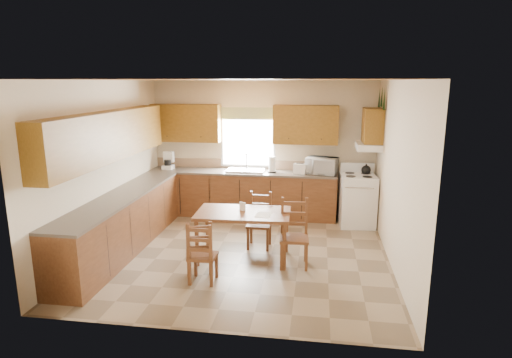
# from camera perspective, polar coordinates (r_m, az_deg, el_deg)

# --- Properties ---
(floor) EXTENTS (4.50, 4.50, 0.00)m
(floor) POSITION_cam_1_polar(r_m,az_deg,el_deg) (6.94, -1.61, -9.81)
(floor) COLOR #826F55
(floor) RESTS_ON ground
(ceiling) EXTENTS (4.50, 4.50, 0.00)m
(ceiling) POSITION_cam_1_polar(r_m,az_deg,el_deg) (6.40, -1.77, 13.08)
(ceiling) COLOR brown
(ceiling) RESTS_ON floor
(wall_left) EXTENTS (4.50, 4.50, 0.00)m
(wall_left) POSITION_cam_1_polar(r_m,az_deg,el_deg) (7.27, -19.43, 1.63)
(wall_left) COLOR beige
(wall_left) RESTS_ON floor
(wall_right) EXTENTS (4.50, 4.50, 0.00)m
(wall_right) POSITION_cam_1_polar(r_m,az_deg,el_deg) (6.54, 18.12, 0.53)
(wall_right) COLOR beige
(wall_right) RESTS_ON floor
(wall_back) EXTENTS (4.50, 4.50, 0.00)m
(wall_back) POSITION_cam_1_polar(r_m,az_deg,el_deg) (8.73, 0.90, 4.14)
(wall_back) COLOR beige
(wall_back) RESTS_ON floor
(wall_front) EXTENTS (4.50, 4.50, 0.00)m
(wall_front) POSITION_cam_1_polar(r_m,az_deg,el_deg) (4.41, -6.80, -4.73)
(wall_front) COLOR beige
(wall_front) RESTS_ON floor
(lower_cab_back) EXTENTS (3.75, 0.60, 0.88)m
(lower_cab_back) POSITION_cam_1_polar(r_m,az_deg,el_deg) (8.68, -1.84, -2.05)
(lower_cab_back) COLOR brown
(lower_cab_back) RESTS_ON floor
(lower_cab_left) EXTENTS (0.60, 3.60, 0.88)m
(lower_cab_left) POSITION_cam_1_polar(r_m,az_deg,el_deg) (7.23, -17.32, -5.74)
(lower_cab_left) COLOR brown
(lower_cab_left) RESTS_ON floor
(counter_back) EXTENTS (3.75, 0.63, 0.04)m
(counter_back) POSITION_cam_1_polar(r_m,az_deg,el_deg) (8.57, -1.86, 0.92)
(counter_back) COLOR #554B43
(counter_back) RESTS_ON lower_cab_back
(counter_left) EXTENTS (0.63, 3.60, 0.04)m
(counter_left) POSITION_cam_1_polar(r_m,az_deg,el_deg) (7.10, -17.57, -2.22)
(counter_left) COLOR #554B43
(counter_left) RESTS_ON lower_cab_left
(backsplash) EXTENTS (3.75, 0.01, 0.18)m
(backsplash) POSITION_cam_1_polar(r_m,az_deg,el_deg) (8.83, -1.53, 2.01)
(backsplash) COLOR #96755A
(backsplash) RESTS_ON counter_back
(upper_cab_back_left) EXTENTS (1.41, 0.33, 0.75)m
(upper_cab_back_left) POSITION_cam_1_polar(r_m,az_deg,el_deg) (8.84, -9.31, 7.39)
(upper_cab_back_left) COLOR brown
(upper_cab_back_left) RESTS_ON wall_back
(upper_cab_back_right) EXTENTS (1.25, 0.33, 0.75)m
(upper_cab_back_right) POSITION_cam_1_polar(r_m,az_deg,el_deg) (8.43, 6.63, 7.21)
(upper_cab_back_right) COLOR brown
(upper_cab_back_right) RESTS_ON wall_back
(upper_cab_left) EXTENTS (0.33, 3.60, 0.75)m
(upper_cab_left) POSITION_cam_1_polar(r_m,az_deg,el_deg) (6.99, -19.10, 5.42)
(upper_cab_left) COLOR brown
(upper_cab_left) RESTS_ON wall_left
(upper_cab_stove) EXTENTS (0.33, 0.62, 0.62)m
(upper_cab_stove) POSITION_cam_1_polar(r_m,az_deg,el_deg) (8.05, 15.29, 6.90)
(upper_cab_stove) COLOR brown
(upper_cab_stove) RESTS_ON wall_right
(range_hood) EXTENTS (0.44, 0.62, 0.12)m
(range_hood) POSITION_cam_1_polar(r_m,az_deg,el_deg) (8.09, 14.77, 4.24)
(range_hood) COLOR white
(range_hood) RESTS_ON wall_right
(window_frame) EXTENTS (1.13, 0.02, 1.18)m
(window_frame) POSITION_cam_1_polar(r_m,az_deg,el_deg) (8.71, -1.09, 5.46)
(window_frame) COLOR white
(window_frame) RESTS_ON wall_back
(window_pane) EXTENTS (1.05, 0.01, 1.10)m
(window_pane) POSITION_cam_1_polar(r_m,az_deg,el_deg) (8.71, -1.09, 5.45)
(window_pane) COLOR white
(window_pane) RESTS_ON wall_back
(window_valance) EXTENTS (1.19, 0.01, 0.24)m
(window_valance) POSITION_cam_1_polar(r_m,az_deg,el_deg) (8.63, -1.14, 8.72)
(window_valance) COLOR #48682E
(window_valance) RESTS_ON wall_back
(sink_basin) EXTENTS (0.75, 0.45, 0.04)m
(sink_basin) POSITION_cam_1_polar(r_m,az_deg,el_deg) (8.55, -1.37, 1.17)
(sink_basin) COLOR silver
(sink_basin) RESTS_ON counter_back
(pine_decal_a) EXTENTS (0.22, 0.22, 0.36)m
(pine_decal_a) POSITION_cam_1_polar(r_m,az_deg,el_deg) (7.72, 16.75, 10.15)
(pine_decal_a) COLOR black
(pine_decal_a) RESTS_ON wall_right
(pine_decal_b) EXTENTS (0.22, 0.22, 0.36)m
(pine_decal_b) POSITION_cam_1_polar(r_m,az_deg,el_deg) (8.03, 16.44, 10.54)
(pine_decal_b) COLOR black
(pine_decal_b) RESTS_ON wall_right
(pine_decal_c) EXTENTS (0.22, 0.22, 0.36)m
(pine_decal_c) POSITION_cam_1_polar(r_m,az_deg,el_deg) (8.35, 16.13, 10.35)
(pine_decal_c) COLOR black
(pine_decal_c) RESTS_ON wall_right
(stove) EXTENTS (0.69, 0.71, 0.95)m
(stove) POSITION_cam_1_polar(r_m,az_deg,el_deg) (8.31, 13.32, -2.83)
(stove) COLOR white
(stove) RESTS_ON floor
(coffeemaker) EXTENTS (0.23, 0.26, 0.31)m
(coffeemaker) POSITION_cam_1_polar(r_m,az_deg,el_deg) (8.95, -11.66, 2.32)
(coffeemaker) COLOR white
(coffeemaker) RESTS_ON counter_back
(paper_towel) EXTENTS (0.15, 0.15, 0.31)m
(paper_towel) POSITION_cam_1_polar(r_m,az_deg,el_deg) (8.44, 2.15, 1.95)
(paper_towel) COLOR white
(paper_towel) RESTS_ON counter_back
(toaster) EXTENTS (0.26, 0.19, 0.20)m
(toaster) POSITION_cam_1_polar(r_m,az_deg,el_deg) (8.36, 5.88, 1.37)
(toaster) COLOR white
(toaster) RESTS_ON counter_back
(microwave) EXTENTS (0.61, 0.50, 0.32)m
(microwave) POSITION_cam_1_polar(r_m,az_deg,el_deg) (8.38, 8.77, 1.76)
(microwave) COLOR white
(microwave) RESTS_ON counter_back
(dining_table) EXTENTS (1.43, 0.85, 0.75)m
(dining_table) POSITION_cam_1_polar(r_m,az_deg,el_deg) (6.60, -1.69, -7.52)
(dining_table) COLOR brown
(dining_table) RESTS_ON floor
(chair_near_left) EXTENTS (0.36, 0.35, 0.86)m
(chair_near_left) POSITION_cam_1_polar(r_m,az_deg,el_deg) (5.90, -7.11, -9.61)
(chair_near_left) COLOR brown
(chair_near_left) RESTS_ON floor
(chair_near_right) EXTENTS (0.45, 0.44, 0.87)m
(chair_near_right) POSITION_cam_1_polar(r_m,az_deg,el_deg) (5.97, -7.57, -9.32)
(chair_near_right) COLOR brown
(chair_near_right) RESTS_ON floor
(chair_far_left) EXTENTS (0.39, 0.37, 0.90)m
(chair_far_left) POSITION_cam_1_polar(r_m,az_deg,el_deg) (7.01, 0.43, -5.63)
(chair_far_left) COLOR brown
(chair_far_left) RESTS_ON floor
(chair_far_right) EXTENTS (0.44, 0.43, 1.00)m
(chair_far_right) POSITION_cam_1_polar(r_m,az_deg,el_deg) (6.33, 5.11, -7.31)
(chair_far_right) COLOR brown
(chair_far_right) RESTS_ON floor
(table_paper) EXTENTS (0.23, 0.30, 0.00)m
(table_paper) POSITION_cam_1_polar(r_m,az_deg,el_deg) (6.33, 0.96, -4.80)
(table_paper) COLOR white
(table_paper) RESTS_ON dining_table
(table_card) EXTENTS (0.10, 0.06, 0.13)m
(table_card) POSITION_cam_1_polar(r_m,az_deg,el_deg) (6.53, -1.81, -3.66)
(table_card) COLOR white
(table_card) RESTS_ON dining_table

